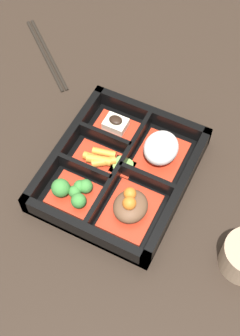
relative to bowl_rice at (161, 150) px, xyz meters
name	(u,v)px	position (x,y,z in m)	size (l,w,h in m)	color
ground_plane	(120,176)	(0.06, -0.05, -0.03)	(3.00, 3.00, 0.00)	black
bento_base	(120,174)	(0.06, -0.05, -0.03)	(0.27, 0.23, 0.01)	black
bento_rim	(119,169)	(0.06, -0.05, -0.01)	(0.27, 0.23, 0.04)	black
bowl_rice	(161,150)	(0.00, 0.00, 0.00)	(0.10, 0.08, 0.05)	#B22D19
bowl_stew	(130,206)	(0.12, 0.00, -0.01)	(0.10, 0.08, 0.05)	#B22D19
bowl_tofu	(116,125)	(-0.02, -0.10, -0.02)	(0.05, 0.08, 0.03)	#B22D19
bowl_carrots	(99,159)	(0.06, -0.09, -0.02)	(0.06, 0.08, 0.02)	#B22D19
bowl_greens	(73,191)	(0.13, -0.10, -0.01)	(0.07, 0.08, 0.04)	#B22D19
bowl_pickles	(123,166)	(0.05, -0.05, -0.02)	(0.04, 0.04, 0.01)	#B22D19
chopsticks	(46,53)	(-0.13, -0.31, -0.03)	(0.15, 0.18, 0.01)	black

